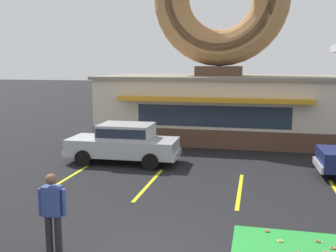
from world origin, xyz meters
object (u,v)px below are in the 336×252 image
at_px(golf_ball, 322,242).
at_px(pedestrian_hooded_kid, 52,210).
at_px(car_silver, 124,142).
at_px(trash_bin, 111,132).

bearing_deg(golf_ball, pedestrian_hooded_kid, -162.80).
bearing_deg(car_silver, golf_ball, -41.77).
height_order(golf_ball, trash_bin, trash_bin).
xyz_separation_m(golf_ball, trash_bin, (-8.81, 9.91, 0.45)).
xyz_separation_m(golf_ball, pedestrian_hooded_kid, (-5.63, -1.74, 0.93)).
distance_m(car_silver, pedestrian_hooded_kid, 7.84).
xyz_separation_m(car_silver, trash_bin, (-2.08, 3.90, -0.37)).
height_order(car_silver, pedestrian_hooded_kid, pedestrian_hooded_kid).
height_order(pedestrian_hooded_kid, trash_bin, pedestrian_hooded_kid).
relative_size(golf_ball, car_silver, 0.01).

